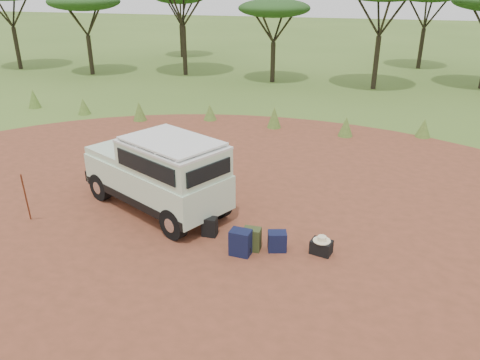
% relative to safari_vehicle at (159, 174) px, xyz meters
% --- Properties ---
extents(ground, '(140.00, 140.00, 0.00)m').
position_rel_safari_vehicle_xyz_m(ground, '(1.47, -0.46, -1.04)').
color(ground, '#466624').
rests_on(ground, ground).
extents(dirt_clearing, '(23.00, 23.00, 0.01)m').
position_rel_safari_vehicle_xyz_m(dirt_clearing, '(1.47, -0.46, -1.04)').
color(dirt_clearing, brown).
rests_on(dirt_clearing, ground).
extents(grass_fringe, '(36.60, 1.60, 0.90)m').
position_rel_safari_vehicle_xyz_m(grass_fringe, '(1.59, 8.21, -0.64)').
color(grass_fringe, '#466624').
rests_on(grass_fringe, ground).
extents(safari_vehicle, '(4.69, 3.57, 2.15)m').
position_rel_safari_vehicle_xyz_m(safari_vehicle, '(0.00, 0.00, 0.00)').
color(safari_vehicle, beige).
rests_on(safari_vehicle, ground).
extents(walking_staff, '(0.41, 0.49, 1.51)m').
position_rel_safari_vehicle_xyz_m(walking_staff, '(-2.92, -1.67, -0.28)').
color(walking_staff, maroon).
rests_on(walking_staff, ground).
extents(backpack_black, '(0.36, 0.27, 0.49)m').
position_rel_safari_vehicle_xyz_m(backpack_black, '(1.74, -1.01, -0.79)').
color(backpack_black, black).
rests_on(backpack_black, ground).
extents(backpack_navy, '(0.50, 0.38, 0.62)m').
position_rel_safari_vehicle_xyz_m(backpack_navy, '(2.70, -1.64, -0.73)').
color(backpack_navy, '#13173C').
rests_on(backpack_navy, ground).
extents(backpack_olive, '(0.40, 0.29, 0.56)m').
position_rel_safari_vehicle_xyz_m(backpack_olive, '(2.90, -1.37, -0.76)').
color(backpack_olive, '#404921').
rests_on(backpack_olive, ground).
extents(duffel_navy, '(0.49, 0.42, 0.48)m').
position_rel_safari_vehicle_xyz_m(duffel_navy, '(3.47, -1.24, -0.80)').
color(duffel_navy, '#13173C').
rests_on(duffel_navy, ground).
extents(hard_case, '(0.54, 0.44, 0.33)m').
position_rel_safari_vehicle_xyz_m(hard_case, '(4.48, -1.12, -0.87)').
color(hard_case, black).
rests_on(hard_case, ground).
extents(stuff_sack, '(0.40, 0.40, 0.30)m').
position_rel_safari_vehicle_xyz_m(stuff_sack, '(2.76, -1.58, -0.89)').
color(stuff_sack, black).
rests_on(stuff_sack, ground).
extents(safari_hat, '(0.40, 0.40, 0.12)m').
position_rel_safari_vehicle_xyz_m(safari_hat, '(4.48, -1.12, -0.66)').
color(safari_hat, beige).
rests_on(safari_hat, hard_case).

